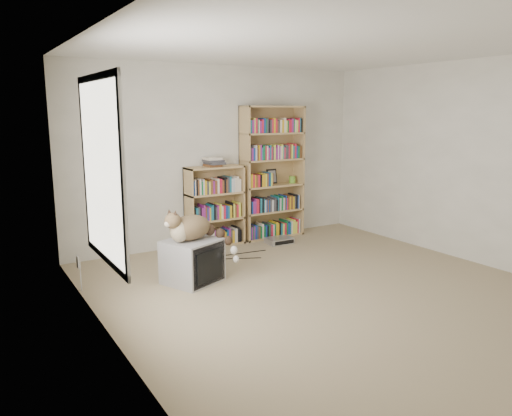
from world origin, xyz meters
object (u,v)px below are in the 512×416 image
bookcase_tall (272,176)px  bookcase_short (214,209)px  cat (197,231)px  crt_tv (192,261)px  dvd_player (279,241)px

bookcase_tall → bookcase_short: size_ratio=1.74×
cat → crt_tv: bearing=143.6°
bookcase_short → bookcase_tall: bearing=0.1°
crt_tv → bookcase_short: 1.60m
cat → dvd_player: (1.69, 0.89, -0.54)m
crt_tv → cat: bearing=-43.3°
cat → dvd_player: cat is taller
bookcase_tall → bookcase_short: 1.04m
bookcase_tall → dvd_player: bookcase_tall is taller
cat → bookcase_tall: bearing=19.3°
cat → bookcase_short: size_ratio=0.73×
bookcase_short → crt_tv: bearing=-125.6°
cat → bookcase_short: (0.86, 1.30, -0.07)m
bookcase_tall → bookcase_short: bearing=-179.9°
crt_tv → bookcase_short: bearing=31.1°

